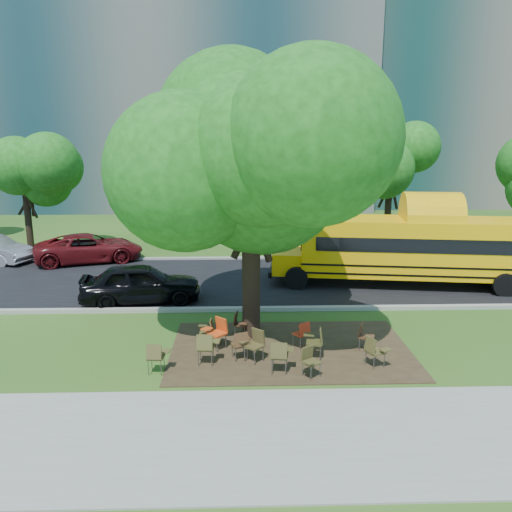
{
  "coord_description": "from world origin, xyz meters",
  "views": [
    {
      "loc": [
        -0.43,
        -14.21,
        5.99
      ],
      "look_at": [
        0.1,
        3.46,
        1.94
      ],
      "focal_mm": 35.0,
      "sensor_mm": 36.0,
      "label": 1
    }
  ],
  "objects_px": {
    "chair_10": "(239,322)",
    "main_tree": "(251,154)",
    "chair_7": "(375,349)",
    "chair_1": "(206,345)",
    "chair_9": "(217,330)",
    "chair_4": "(280,354)",
    "chair_0": "(156,355)",
    "chair_2": "(241,342)",
    "chair_12": "(365,334)",
    "chair_5": "(310,359)",
    "black_car": "(141,283)",
    "bg_car_red": "(89,248)",
    "chair_3": "(254,342)",
    "chair_6": "(316,339)",
    "chair_11": "(303,331)",
    "chair_8": "(208,329)",
    "school_bus": "(425,248)"
  },
  "relations": [
    {
      "from": "chair_4",
      "to": "chair_12",
      "type": "distance_m",
      "value": 2.96
    },
    {
      "from": "chair_10",
      "to": "chair_11",
      "type": "bearing_deg",
      "value": 77.34
    },
    {
      "from": "chair_7",
      "to": "black_car",
      "type": "height_order",
      "value": "black_car"
    },
    {
      "from": "chair_11",
      "to": "chair_1",
      "type": "bearing_deg",
      "value": 166.87
    },
    {
      "from": "chair_0",
      "to": "chair_1",
      "type": "xyz_separation_m",
      "value": [
        1.28,
        0.48,
        0.04
      ]
    },
    {
      "from": "school_bus",
      "to": "chair_8",
      "type": "bearing_deg",
      "value": -137.01
    },
    {
      "from": "chair_9",
      "to": "bg_car_red",
      "type": "xyz_separation_m",
      "value": [
        -7.0,
        11.16,
        0.14
      ]
    },
    {
      "from": "chair_5",
      "to": "chair_0",
      "type": "bearing_deg",
      "value": -38.63
    },
    {
      "from": "chair_2",
      "to": "chair_8",
      "type": "xyz_separation_m",
      "value": [
        -0.99,
        1.13,
        -0.02
      ]
    },
    {
      "from": "chair_6",
      "to": "chair_11",
      "type": "height_order",
      "value": "chair_6"
    },
    {
      "from": "chair_4",
      "to": "black_car",
      "type": "bearing_deg",
      "value": 136.41
    },
    {
      "from": "chair_1",
      "to": "chair_6",
      "type": "distance_m",
      "value": 3.08
    },
    {
      "from": "chair_4",
      "to": "chair_12",
      "type": "relative_size",
      "value": 1.11
    },
    {
      "from": "main_tree",
      "to": "chair_7",
      "type": "relative_size",
      "value": 10.41
    },
    {
      "from": "bg_car_red",
      "to": "chair_9",
      "type": "bearing_deg",
      "value": -165.55
    },
    {
      "from": "main_tree",
      "to": "chair_8",
      "type": "height_order",
      "value": "main_tree"
    },
    {
      "from": "chair_2",
      "to": "chair_3",
      "type": "xyz_separation_m",
      "value": [
        0.37,
        -0.09,
        0.05
      ]
    },
    {
      "from": "chair_1",
      "to": "black_car",
      "type": "relative_size",
      "value": 0.21
    },
    {
      "from": "chair_4",
      "to": "chair_9",
      "type": "relative_size",
      "value": 0.97
    },
    {
      "from": "chair_11",
      "to": "chair_12",
      "type": "height_order",
      "value": "chair_12"
    },
    {
      "from": "chair_3",
      "to": "chair_4",
      "type": "height_order",
      "value": "chair_3"
    },
    {
      "from": "chair_1",
      "to": "chair_11",
      "type": "xyz_separation_m",
      "value": [
        2.78,
        1.11,
        -0.07
      ]
    },
    {
      "from": "chair_4",
      "to": "main_tree",
      "type": "bearing_deg",
      "value": 113.34
    },
    {
      "from": "chair_7",
      "to": "bg_car_red",
      "type": "relative_size",
      "value": 0.17
    },
    {
      "from": "main_tree",
      "to": "chair_9",
      "type": "height_order",
      "value": "main_tree"
    },
    {
      "from": "chair_2",
      "to": "chair_5",
      "type": "relative_size",
      "value": 1.04
    },
    {
      "from": "chair_0",
      "to": "chair_10",
      "type": "height_order",
      "value": "chair_0"
    },
    {
      "from": "chair_1",
      "to": "chair_8",
      "type": "distance_m",
      "value": 1.43
    },
    {
      "from": "chair_10",
      "to": "main_tree",
      "type": "bearing_deg",
      "value": 106.29
    },
    {
      "from": "chair_0",
      "to": "chair_4",
      "type": "xyz_separation_m",
      "value": [
        3.26,
        -0.11,
        0.04
      ]
    },
    {
      "from": "chair_9",
      "to": "black_car",
      "type": "height_order",
      "value": "black_car"
    },
    {
      "from": "chair_7",
      "to": "chair_10",
      "type": "bearing_deg",
      "value": -147.27
    },
    {
      "from": "chair_7",
      "to": "chair_1",
      "type": "bearing_deg",
      "value": -118.32
    },
    {
      "from": "chair_0",
      "to": "chair_3",
      "type": "relative_size",
      "value": 0.93
    },
    {
      "from": "school_bus",
      "to": "chair_10",
      "type": "relative_size",
      "value": 15.28
    },
    {
      "from": "chair_6",
      "to": "chair_0",
      "type": "bearing_deg",
      "value": 109.86
    },
    {
      "from": "chair_2",
      "to": "chair_4",
      "type": "relative_size",
      "value": 0.93
    },
    {
      "from": "school_bus",
      "to": "chair_12",
      "type": "distance_m",
      "value": 7.91
    },
    {
      "from": "chair_9",
      "to": "black_car",
      "type": "xyz_separation_m",
      "value": [
        -3.1,
        4.47,
        0.17
      ]
    },
    {
      "from": "chair_4",
      "to": "chair_6",
      "type": "height_order",
      "value": "chair_6"
    },
    {
      "from": "chair_7",
      "to": "main_tree",
      "type": "bearing_deg",
      "value": -150.42
    },
    {
      "from": "chair_3",
      "to": "chair_9",
      "type": "distance_m",
      "value": 1.4
    },
    {
      "from": "chair_10",
      "to": "bg_car_red",
      "type": "height_order",
      "value": "bg_car_red"
    },
    {
      "from": "chair_12",
      "to": "chair_1",
      "type": "bearing_deg",
      "value": -53.52
    },
    {
      "from": "chair_9",
      "to": "chair_12",
      "type": "distance_m",
      "value": 4.32
    },
    {
      "from": "chair_1",
      "to": "chair_9",
      "type": "relative_size",
      "value": 0.98
    },
    {
      "from": "main_tree",
      "to": "chair_3",
      "type": "relative_size",
      "value": 9.91
    },
    {
      "from": "chair_1",
      "to": "chair_7",
      "type": "xyz_separation_m",
      "value": [
        4.54,
        -0.32,
        -0.03
      ]
    },
    {
      "from": "chair_2",
      "to": "chair_3",
      "type": "bearing_deg",
      "value": -31.63
    },
    {
      "from": "chair_2",
      "to": "chair_12",
      "type": "height_order",
      "value": "chair_2"
    }
  ]
}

